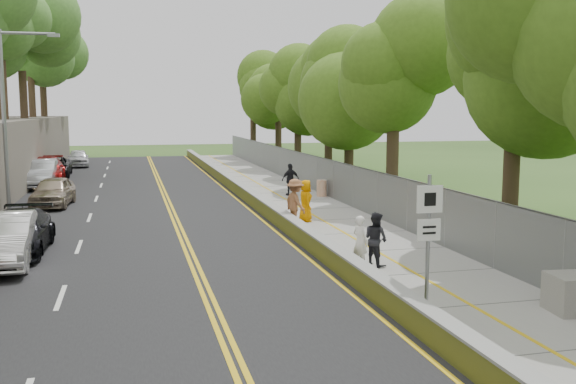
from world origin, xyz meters
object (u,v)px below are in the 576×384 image
streetlight (9,108)px  signpost (429,227)px  car_1 (4,240)px  painter_0 (306,201)px  person_far (290,180)px  construction_barrel (322,188)px

streetlight → signpost: (11.51, -17.02, -2.68)m
streetlight → signpost: bearing=-55.9°
car_1 → painter_0: (10.58, 4.95, 0.11)m
signpost → painter_0: bearing=88.1°
streetlight → signpost: streetlight is taller
person_far → signpost: bearing=72.6°
car_1 → painter_0: size_ratio=2.68×
painter_0 → streetlight: bearing=68.7°
construction_barrel → person_far: 1.73m
painter_0 → person_far: 8.01m
streetlight → person_far: streetlight is taller
construction_barrel → streetlight: bearing=-172.3°
car_1 → painter_0: bearing=23.1°
streetlight → construction_barrel: size_ratio=9.26×
streetlight → painter_0: streetlight is taller
streetlight → construction_barrel: bearing=7.7°
streetlight → construction_barrel: (14.76, 2.00, -4.16)m
streetlight → painter_0: 13.50m
signpost → construction_barrel: signpost is taller
signpost → car_1: size_ratio=0.68×
signpost → streetlight: bearing=124.1°
construction_barrel → car_1: (-13.43, -12.08, 0.31)m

